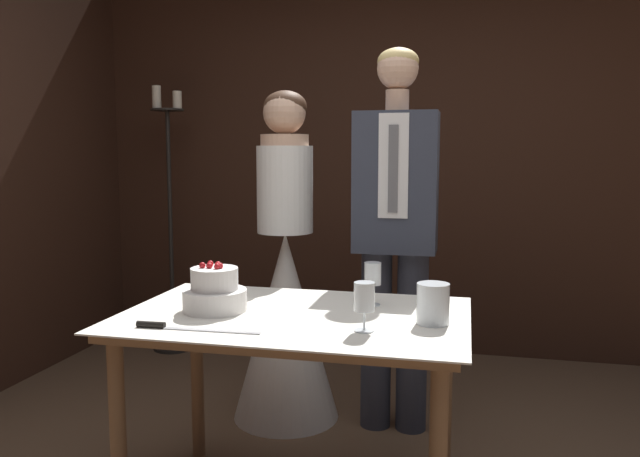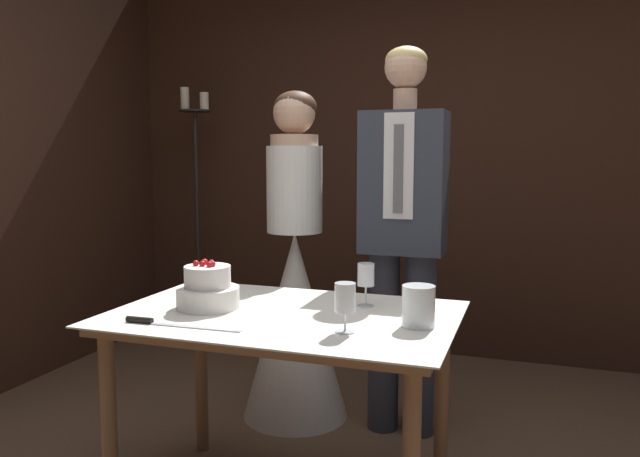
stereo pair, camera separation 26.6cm
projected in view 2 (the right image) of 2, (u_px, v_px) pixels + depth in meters
The scene contains 10 objects.
wall_back at pixel (423, 151), 4.20m from camera, with size 4.45×0.12×2.74m, color #382116.
cake_table at pixel (284, 337), 2.32m from camera, with size 1.27×0.83×0.77m.
tiered_cake at pixel (208, 290), 2.37m from camera, with size 0.24×0.24×0.18m.
cake_knife at pixel (161, 323), 2.14m from camera, with size 0.44×0.04×0.02m.
wine_glass_near at pixel (366, 276), 2.39m from camera, with size 0.07×0.07×0.17m.
wine_glass_middle at pixel (345, 299), 2.04m from camera, with size 0.07×0.07×0.17m.
hurricane_candle at pixel (418, 307), 2.11m from camera, with size 0.11×0.11×0.14m.
bride at pixel (295, 300), 3.18m from camera, with size 0.54×0.54×1.66m.
groom at pixel (403, 226), 2.96m from camera, with size 0.39×0.25×1.85m.
candle_stand at pixel (197, 227), 4.37m from camera, with size 0.28×0.28×1.81m.
Camera 2 is at (0.72, -1.94, 1.35)m, focal length 35.00 mm.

